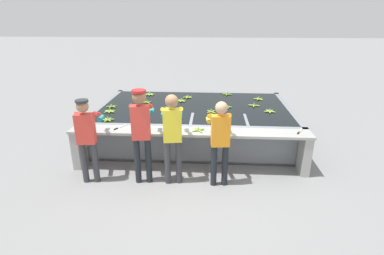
{
  "coord_description": "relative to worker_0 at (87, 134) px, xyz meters",
  "views": [
    {
      "loc": [
        0.41,
        -5.14,
        2.9
      ],
      "look_at": [
        0.0,
        1.07,
        0.58
      ],
      "focal_mm": 28.0,
      "sensor_mm": 36.0,
      "label": 1
    }
  ],
  "objects": [
    {
      "name": "ground_plane",
      "position": [
        1.78,
        0.34,
        -0.94
      ],
      "size": [
        80.0,
        80.0,
        0.0
      ],
      "primitive_type": "plane",
      "color": "gray",
      "rests_on": "ground"
    },
    {
      "name": "wash_tank",
      "position": [
        1.78,
        2.27,
        -0.54
      ],
      "size": [
        4.67,
        2.97,
        0.83
      ],
      "color": "gray",
      "rests_on": "ground"
    },
    {
      "name": "work_ledge",
      "position": [
        1.78,
        0.57,
        -0.35
      ],
      "size": [
        4.67,
        0.45,
        0.83
      ],
      "color": "#9E9E99",
      "rests_on": "ground"
    },
    {
      "name": "worker_0",
      "position": [
        0.0,
        0.0,
        0.0
      ],
      "size": [
        0.46,
        0.73,
        1.57
      ],
      "color": "#38383D",
      "rests_on": "ground"
    },
    {
      "name": "worker_1",
      "position": [
        0.98,
        0.05,
        0.13
      ],
      "size": [
        0.46,
        0.74,
        1.75
      ],
      "color": "#1E2328",
      "rests_on": "ground"
    },
    {
      "name": "worker_2",
      "position": [
        1.53,
        0.06,
        0.06
      ],
      "size": [
        0.47,
        0.74,
        1.67
      ],
      "color": "#38383D",
      "rests_on": "ground"
    },
    {
      "name": "worker_3",
      "position": [
        2.36,
        0.04,
        -0.01
      ],
      "size": [
        0.46,
        0.72,
        1.57
      ],
      "color": "#1E2328",
      "rests_on": "ground"
    },
    {
      "name": "banana_bunch_floating_0",
      "position": [
        1.57,
        3.03,
        -0.1
      ],
      "size": [
        0.27,
        0.28,
        0.08
      ],
      "color": "#93BC3D",
      "rests_on": "wash_tank"
    },
    {
      "name": "banana_bunch_floating_1",
      "position": [
        0.47,
        3.28,
        -0.1
      ],
      "size": [
        0.28,
        0.28,
        0.08
      ],
      "color": "#93BC3D",
      "rests_on": "wash_tank"
    },
    {
      "name": "banana_bunch_floating_2",
      "position": [
        0.02,
        1.06,
        -0.1
      ],
      "size": [
        0.28,
        0.28,
        0.08
      ],
      "color": "#7FAD33",
      "rests_on": "wash_tank"
    },
    {
      "name": "banana_bunch_floating_3",
      "position": [
        2.57,
        2.18,
        -0.1
      ],
      "size": [
        0.26,
        0.28,
        0.08
      ],
      "color": "#7FAD33",
      "rests_on": "wash_tank"
    },
    {
      "name": "banana_bunch_floating_4",
      "position": [
        3.45,
        2.97,
        -0.1
      ],
      "size": [
        0.27,
        0.28,
        0.08
      ],
      "color": "#93BC3D",
      "rests_on": "wash_tank"
    },
    {
      "name": "banana_bunch_floating_5",
      "position": [
        1.19,
        1.97,
        -0.1
      ],
      "size": [
        0.28,
        0.27,
        0.08
      ],
      "color": "#9EC642",
      "rests_on": "wash_tank"
    },
    {
      "name": "banana_bunch_floating_6",
      "position": [
        0.56,
        2.46,
        -0.1
      ],
      "size": [
        0.23,
        0.23,
        0.08
      ],
      "color": "#7FAD33",
      "rests_on": "wash_tank"
    },
    {
      "name": "banana_bunch_floating_7",
      "position": [
        3.25,
        2.36,
        -0.1
      ],
      "size": [
        0.28,
        0.28,
        0.08
      ],
      "color": "#93BC3D",
      "rests_on": "wash_tank"
    },
    {
      "name": "banana_bunch_floating_8",
      "position": [
        1.42,
        2.67,
        -0.1
      ],
      "size": [
        0.27,
        0.28,
        0.08
      ],
      "color": "#93BC3D",
      "rests_on": "wash_tank"
    },
    {
      "name": "banana_bunch_floating_9",
      "position": [
        -0.21,
        2.03,
        -0.1
      ],
      "size": [
        0.27,
        0.27,
        0.08
      ],
      "color": "#75A333",
      "rests_on": "wash_tank"
    },
    {
      "name": "banana_bunch_floating_10",
      "position": [
        2.2,
        1.76,
        -0.1
      ],
      "size": [
        0.22,
        0.22,
        0.08
      ],
      "color": "#7FAD33",
      "rests_on": "wash_tank"
    },
    {
      "name": "banana_bunch_floating_11",
      "position": [
        2.64,
        3.45,
        -0.1
      ],
      "size": [
        0.28,
        0.28,
        0.08
      ],
      "color": "#8CB738",
      "rests_on": "wash_tank"
    },
    {
      "name": "banana_bunch_floating_12",
      "position": [
        3.55,
        1.88,
        -0.1
      ],
      "size": [
        0.28,
        0.27,
        0.08
      ],
      "color": "#9EC642",
      "rests_on": "wash_tank"
    },
    {
      "name": "banana_bunch_floating_13",
      "position": [
        -0.13,
        1.65,
        -0.1
      ],
      "size": [
        0.27,
        0.28,
        0.08
      ],
      "color": "#9EC642",
      "rests_on": "wash_tank"
    },
    {
      "name": "banana_bunch_ledge_0",
      "position": [
        1.96,
        0.56,
        -0.1
      ],
      "size": [
        0.26,
        0.26,
        0.08
      ],
      "color": "#7FAD33",
      "rests_on": "work_ledge"
    },
    {
      "name": "knife_0",
      "position": [
        0.38,
        0.61,
        -0.11
      ],
      "size": [
        0.18,
        0.33,
        0.02
      ],
      "color": "silver",
      "rests_on": "work_ledge"
    },
    {
      "name": "knife_1",
      "position": [
        3.88,
        0.61,
        -0.11
      ],
      "size": [
        0.19,
        0.32,
        0.02
      ],
      "color": "silver",
      "rests_on": "work_ledge"
    }
  ]
}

